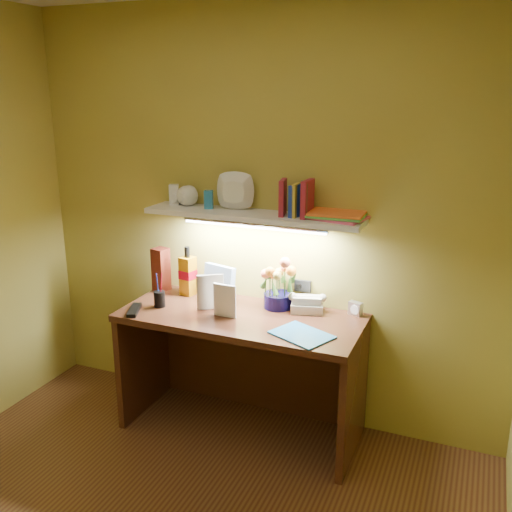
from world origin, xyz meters
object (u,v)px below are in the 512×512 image
Objects in this scene: desk_clock at (355,309)px; whisky_bottle at (188,271)px; flower_bouquet at (278,283)px; telephone at (307,302)px; desk at (241,373)px.

whisky_bottle reaches higher than desk_clock.
flower_bouquet reaches higher than desk_clock.
telephone is 0.59× the size of whisky_bottle.
telephone reaches higher than desk.
desk is 0.72m from whisky_bottle.
flower_bouquet reaches higher than telephone.
telephone is 2.37× the size of desk_clock.
desk is at bearing -164.39° from telephone.
whisky_bottle is (-0.78, -0.01, 0.10)m from telephone.
whisky_bottle reaches higher than desk.
desk_clock is at bearing -3.55° from telephone.
desk is 4.63× the size of flower_bouquet.
flower_bouquet is 0.60m from whisky_bottle.
desk is at bearing -22.99° from whisky_bottle.
desk is 0.58m from telephone.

